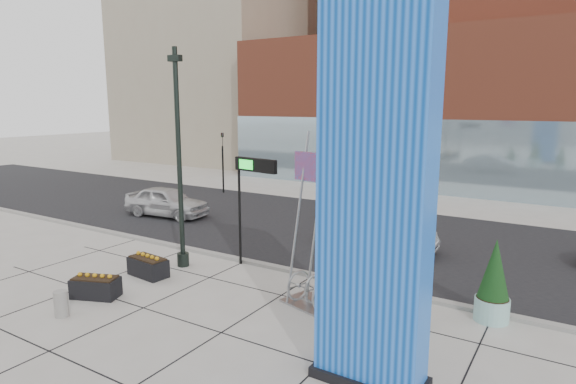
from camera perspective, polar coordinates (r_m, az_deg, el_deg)
The scene contains 19 objects.
ground at distance 14.77m, azimuth -8.46°, elevation -13.77°, with size 160.00×160.00×0.00m, color #9E9991.
street_asphalt at distance 22.86m, azimuth 7.95°, elevation -4.92°, with size 80.00×12.00×0.02m, color black.
curb_edge at distance 17.75m, azimuth -0.02°, elevation -9.20°, with size 80.00×0.30×0.12m, color gray.
tower_podium at distance 38.03m, azimuth 20.16°, elevation 9.03°, with size 34.00×10.00×11.00m, color #A1472E.
tower_glass_front at distance 33.53m, azimuth 18.15°, elevation 3.89°, with size 34.00×0.60×5.00m, color #8CA5B2.
building_beige_left at distance 57.33m, azimuth -6.82°, elevation 21.42°, with size 18.00×20.00×34.00m, color gray.
blue_pylon at distance 10.02m, azimuth 10.27°, elevation -1.59°, with size 2.48×1.13×8.22m.
lamp_post at distance 17.99m, azimuth -12.69°, elevation 1.36°, with size 0.52×0.44×7.98m.
public_art_sculpture at distance 14.34m, azimuth 3.85°, elevation -8.48°, with size 2.55×1.75×5.27m.
concrete_bollard at distance 15.57m, azimuth -25.29°, elevation -11.88°, with size 0.39×0.39×0.76m, color gray.
overhead_street_sign at distance 17.43m, azimuth -4.01°, elevation 2.18°, with size 1.94×0.48×4.11m.
round_planter_east at distance 14.77m, azimuth 23.21°, elevation -9.83°, with size 0.95×0.95×2.38m.
round_planter_mid at distance 13.71m, azimuth 12.66°, elevation -9.84°, with size 1.13×1.13×2.82m.
round_planter_west at distance 15.75m, azimuth 7.85°, elevation -7.98°, with size 0.91×0.91×2.27m.
box_planter_north at distance 17.91m, azimuth -16.25°, elevation -8.38°, with size 1.55×0.89×0.82m.
box_planter_south at distance 16.59m, azimuth -21.84°, elevation -10.31°, with size 1.60×1.20×0.79m.
car_white_west at distance 26.76m, azimuth -14.19°, elevation -1.13°, with size 1.90×4.72×1.61m, color silver.
car_silver_mid at distance 20.39m, azimuth 10.85°, elevation -4.72°, with size 1.61×4.62×1.52m, color #9FA2A6.
traffic_signal at distance 32.90m, azimuth -7.74°, elevation 3.85°, with size 0.15×0.18×4.10m.
Camera 1 is at (8.80, -10.22, 6.03)m, focal length 30.00 mm.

